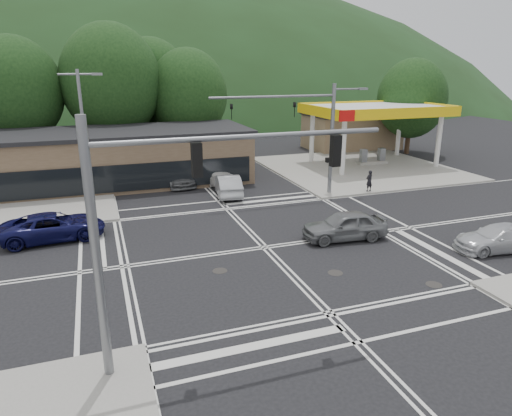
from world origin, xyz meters
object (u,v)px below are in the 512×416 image
object	(u,v)px
car_blue_west	(54,227)
car_silver_east	(499,238)
car_grey_center	(345,225)
car_queue_a	(228,185)
car_queue_b	(214,173)
car_northbound	(176,175)
pedestrian	(369,181)

from	to	relation	value
car_blue_west	car_silver_east	world-z (taller)	car_blue_west
car_grey_center	car_queue_a	size ratio (longest dim) A/B	0.99
car_queue_a	car_queue_b	world-z (taller)	car_queue_b
car_queue_a	car_grey_center	bearing A→B (deg)	116.78
car_grey_center	car_silver_east	distance (m)	7.86
car_blue_west	car_grey_center	distance (m)	16.01
car_queue_a	car_northbound	bearing A→B (deg)	-47.56
car_silver_east	car_northbound	xyz separation A→B (m)	(-13.35, 19.35, 0.10)
car_queue_a	pedestrian	bearing A→B (deg)	172.14
car_silver_east	car_queue_b	xyz separation A→B (m)	(-10.30, 18.78, 0.14)
car_grey_center	car_queue_a	bearing A→B (deg)	-155.52
car_queue_a	car_queue_b	bearing A→B (deg)	-81.61
car_queue_a	car_northbound	size ratio (longest dim) A/B	0.89
pedestrian	car_northbound	bearing A→B (deg)	-41.67
car_silver_east	car_grey_center	bearing A→B (deg)	-112.22
car_grey_center	car_queue_b	size ratio (longest dim) A/B	0.99
car_grey_center	pedestrian	bearing A→B (deg)	145.93
car_silver_east	car_northbound	distance (m)	23.51
car_silver_east	pedestrian	xyz separation A→B (m)	(-0.14, 11.87, 0.27)
car_silver_east	car_queue_b	distance (m)	21.42
car_grey_center	pedestrian	size ratio (longest dim) A/B	2.93
car_silver_east	pedestrian	distance (m)	11.88
car_blue_west	car_grey_center	world-z (taller)	car_grey_center
car_blue_west	car_northbound	world-z (taller)	car_northbound
car_blue_west	car_grey_center	xyz separation A→B (m)	(15.12, -5.27, 0.05)
car_silver_east	car_queue_a	distance (m)	18.06
car_grey_center	car_queue_b	world-z (taller)	car_queue_b
car_blue_west	car_northbound	size ratio (longest dim) A/B	1.01
car_queue_a	pedestrian	world-z (taller)	pedestrian
car_grey_center	pedestrian	distance (m)	10.21
car_northbound	pedestrian	size ratio (longest dim) A/B	3.35
car_northbound	pedestrian	bearing A→B (deg)	-35.83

